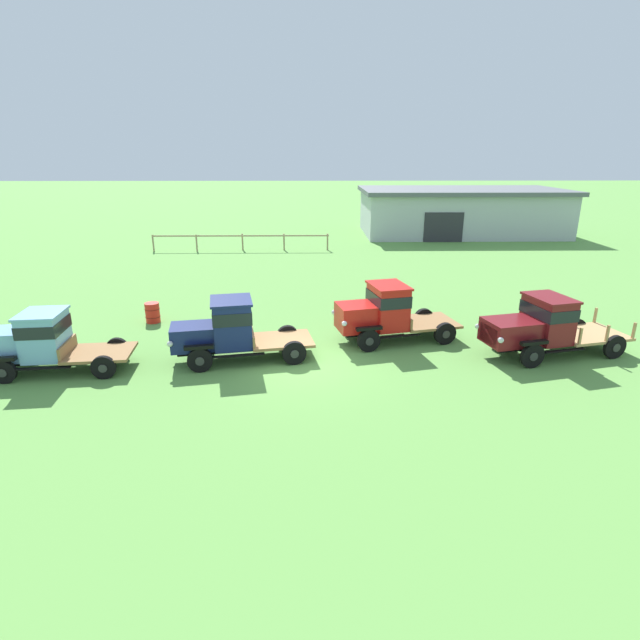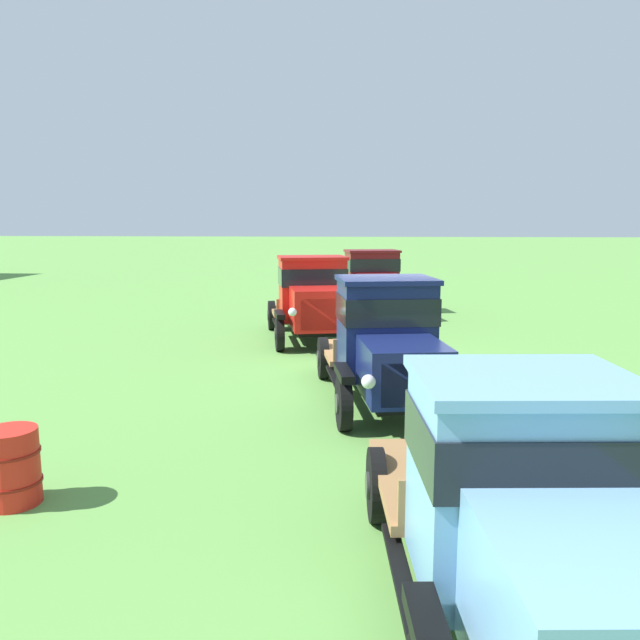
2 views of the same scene
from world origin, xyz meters
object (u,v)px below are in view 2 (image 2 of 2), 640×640
object	(u,v)px
vintage_truck_foreground_near	(527,517)
oil_drum_beside_row	(12,467)
vintage_truck_far_side	(373,281)
vintage_truck_second_in_line	(387,342)
vintage_truck_midrow_center	(313,298)

from	to	relation	value
vintage_truck_foreground_near	oil_drum_beside_row	xyz separation A→B (m)	(2.10, 5.10, -0.67)
vintage_truck_foreground_near	vintage_truck_far_side	xyz separation A→B (m)	(17.20, 1.17, 0.03)
vintage_truck_second_in_line	vintage_truck_far_side	distance (m)	11.13
vintage_truck_midrow_center	vintage_truck_far_side	xyz separation A→B (m)	(5.44, -1.53, -0.05)
vintage_truck_foreground_near	vintage_truck_second_in_line	bearing A→B (deg)	8.22
vintage_truck_far_side	oil_drum_beside_row	bearing A→B (deg)	165.39
vintage_truck_midrow_center	oil_drum_beside_row	xyz separation A→B (m)	(-9.66, 2.41, -0.75)
vintage_truck_foreground_near	oil_drum_beside_row	size ratio (longest dim) A/B	5.64
oil_drum_beside_row	vintage_truck_far_side	bearing A→B (deg)	-14.61
vintage_truck_far_side	oil_drum_beside_row	size ratio (longest dim) A/B	6.60
vintage_truck_foreground_near	oil_drum_beside_row	world-z (taller)	vintage_truck_foreground_near
vintage_truck_midrow_center	vintage_truck_foreground_near	bearing A→B (deg)	-167.11
vintage_truck_far_side	oil_drum_beside_row	world-z (taller)	vintage_truck_far_side
vintage_truck_second_in_line	oil_drum_beside_row	bearing A→B (deg)	133.27
vintage_truck_second_in_line	vintage_truck_midrow_center	world-z (taller)	vintage_truck_midrow_center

